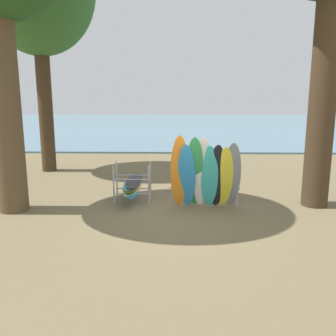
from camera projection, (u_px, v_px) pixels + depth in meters
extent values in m
plane|color=brown|center=(178.00, 217.00, 10.32)|extent=(80.00, 80.00, 0.00)
cube|color=slate|center=(178.00, 125.00, 38.41)|extent=(80.00, 36.00, 0.10)
cylinder|color=brown|center=(5.00, 98.00, 10.23)|extent=(0.84, 0.84, 6.60)
cylinder|color=#42301E|center=(324.00, 88.00, 10.66)|extent=(0.78, 0.78, 7.15)
cylinder|color=#42301E|center=(45.00, 101.00, 15.77)|extent=(0.62, 0.62, 6.15)
ellipsoid|color=orange|center=(179.00, 172.00, 10.82)|extent=(0.53, 0.75, 2.27)
ellipsoid|color=#2D8ED1|center=(187.00, 176.00, 10.84)|extent=(0.61, 0.83, 2.01)
ellipsoid|color=#339E56|center=(194.00, 172.00, 10.81)|extent=(0.56, 0.98, 2.24)
ellipsoid|color=white|center=(202.00, 173.00, 10.81)|extent=(0.53, 0.78, 2.22)
ellipsoid|color=#38B2AD|center=(209.00, 177.00, 10.83)|extent=(0.58, 0.70, 1.97)
ellipsoid|color=black|center=(217.00, 176.00, 10.82)|extent=(0.55, 0.74, 2.00)
ellipsoid|color=yellow|center=(224.00, 178.00, 10.83)|extent=(0.55, 0.73, 1.93)
ellipsoid|color=gray|center=(232.00, 175.00, 10.81)|extent=(0.59, 0.86, 2.06)
cylinder|color=#9EA0A5|center=(172.00, 196.00, 11.35)|extent=(0.04, 0.04, 0.55)
cylinder|color=#9EA0A5|center=(237.00, 198.00, 11.18)|extent=(0.04, 0.04, 0.55)
cylinder|color=#9EA0A5|center=(205.00, 188.00, 11.21)|extent=(2.16, 0.18, 0.04)
cylinder|color=#9EA0A5|center=(114.00, 185.00, 11.35)|extent=(0.05, 0.05, 1.25)
cylinder|color=#9EA0A5|center=(149.00, 185.00, 11.32)|extent=(0.05, 0.05, 1.25)
cylinder|color=#9EA0A5|center=(117.00, 180.00, 11.94)|extent=(0.05, 0.05, 1.25)
cylinder|color=#9EA0A5|center=(150.00, 180.00, 11.91)|extent=(0.05, 0.05, 1.25)
cylinder|color=#9EA0A5|center=(131.00, 193.00, 11.39)|extent=(1.10, 0.04, 0.04)
cylinder|color=#9EA0A5|center=(131.00, 179.00, 11.30)|extent=(1.10, 0.04, 0.04)
cylinder|color=#9EA0A5|center=(134.00, 188.00, 11.98)|extent=(1.10, 0.04, 0.04)
cylinder|color=#9EA0A5|center=(133.00, 175.00, 11.89)|extent=(1.10, 0.04, 0.04)
ellipsoid|color=#2D8ED1|center=(132.00, 189.00, 11.68)|extent=(0.64, 2.13, 0.06)
ellipsoid|color=white|center=(133.00, 188.00, 11.66)|extent=(0.55, 2.11, 0.06)
ellipsoid|color=#339E56|center=(131.00, 186.00, 11.65)|extent=(0.64, 2.13, 0.06)
ellipsoid|color=orange|center=(133.00, 184.00, 11.64)|extent=(0.50, 2.10, 0.06)
ellipsoid|color=#38B2AD|center=(133.00, 182.00, 11.63)|extent=(0.51, 2.10, 0.06)
ellipsoid|color=black|center=(134.00, 180.00, 11.61)|extent=(0.53, 2.11, 0.06)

